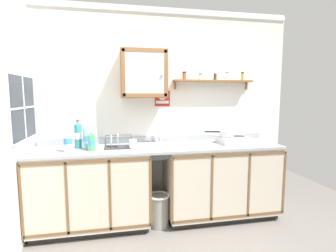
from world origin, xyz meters
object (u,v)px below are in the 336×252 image
(bottle_opaque_white_1, at_px, (68,140))
(mug, at_px, (133,144))
(bottle_detergent_teal_3, at_px, (78,135))
(warning_sign, at_px, (162,99))
(wall_cabinet, at_px, (144,74))
(bottle_soda_green_2, at_px, (92,141))
(sink, at_px, (156,148))
(bottle_water_blue_0, at_px, (86,138))
(trash_bin, at_px, (159,210))
(dish_rack, at_px, (118,145))
(saucepan, at_px, (226,133))
(hot_plate_stove, at_px, (233,140))

(bottle_opaque_white_1, xyz_separation_m, mug, (0.71, 0.05, -0.08))
(bottle_detergent_teal_3, height_order, warning_sign, warning_sign)
(bottle_opaque_white_1, distance_m, wall_cabinet, 1.18)
(bottle_soda_green_2, relative_size, bottle_detergent_teal_3, 0.70)
(sink, height_order, bottle_opaque_white_1, bottle_opaque_white_1)
(bottle_water_blue_0, distance_m, bottle_opaque_white_1, 0.21)
(bottle_detergent_teal_3, height_order, trash_bin, bottle_detergent_teal_3)
(wall_cabinet, bearing_deg, warning_sign, 26.88)
(bottle_water_blue_0, distance_m, bottle_detergent_teal_3, 0.12)
(bottle_detergent_teal_3, height_order, wall_cabinet, wall_cabinet)
(dish_rack, bearing_deg, sink, 3.04)
(warning_sign, bearing_deg, saucepan, -18.58)
(bottle_detergent_teal_3, bearing_deg, bottle_soda_green_2, -47.24)
(trash_bin, bearing_deg, sink, 91.13)
(saucepan, distance_m, bottle_soda_green_2, 1.66)
(trash_bin, bearing_deg, bottle_detergent_teal_3, 167.66)
(bottle_soda_green_2, height_order, mug, bottle_soda_green_2)
(hot_plate_stove, xyz_separation_m, dish_rack, (-1.47, -0.00, -0.01))
(bottle_detergent_teal_3, bearing_deg, saucepan, -1.19)
(sink, distance_m, warning_sign, 0.66)
(bottle_opaque_white_1, height_order, bottle_detergent_teal_3, bottle_detergent_teal_3)
(sink, height_order, trash_bin, sink)
(sink, bearing_deg, saucepan, 0.11)
(sink, bearing_deg, bottle_water_blue_0, -177.95)
(warning_sign, xyz_separation_m, trash_bin, (-0.12, -0.43, -1.32))
(bottle_water_blue_0, bearing_deg, bottle_opaque_white_1, -145.11)
(hot_plate_stove, bearing_deg, warning_sign, 161.81)
(bottle_detergent_teal_3, bearing_deg, sink, -2.49)
(bottle_opaque_white_1, relative_size, trash_bin, 0.74)
(saucepan, relative_size, warning_sign, 1.80)
(saucepan, relative_size, mug, 2.95)
(bottle_water_blue_0, relative_size, warning_sign, 1.40)
(saucepan, distance_m, bottle_opaque_white_1, 1.91)
(bottle_water_blue_0, bearing_deg, saucepan, 1.03)
(hot_plate_stove, xyz_separation_m, bottle_opaque_white_1, (-2.00, -0.13, 0.09))
(sink, height_order, saucepan, sink)
(bottle_water_blue_0, relative_size, trash_bin, 0.71)
(saucepan, relative_size, bottle_soda_green_2, 1.55)
(hot_plate_stove, bearing_deg, bottle_water_blue_0, -179.82)
(warning_sign, bearing_deg, dish_rack, -153.65)
(bottle_opaque_white_1, distance_m, warning_sign, 1.27)
(wall_cabinet, xyz_separation_m, trash_bin, (0.13, -0.30, -1.63))
(saucepan, bearing_deg, wall_cabinet, 172.54)
(wall_cabinet, relative_size, warning_sign, 2.92)
(bottle_detergent_teal_3, bearing_deg, dish_rack, -8.10)
(bottle_detergent_teal_3, relative_size, wall_cabinet, 0.57)
(sink, height_order, wall_cabinet, wall_cabinet)
(mug, bearing_deg, wall_cabinet, 55.70)
(sink, relative_size, hot_plate_stove, 1.35)
(sink, relative_size, bottle_detergent_teal_3, 1.51)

